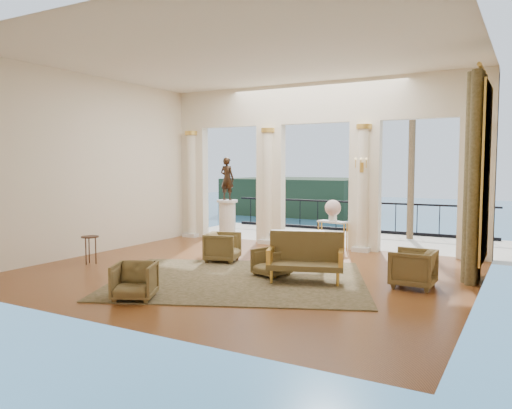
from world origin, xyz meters
The scene contains 23 objects.
floor centered at (0.00, 0.00, 0.00)m, with size 9.00×9.00×0.00m, color #48210E.
room_walls centered at (0.00, -1.12, 2.88)m, with size 9.00×9.00×9.00m.
arcade centered at (0.00, 3.82, 2.58)m, with size 9.00×0.56×4.50m.
terrace centered at (0.00, 5.80, -0.05)m, with size 10.00×3.60×0.10m, color beige.
balustrade centered at (0.00, 7.40, 0.41)m, with size 9.00×0.06×1.03m.
palm_tree centered at (2.00, 6.60, 4.09)m, with size 2.00×2.00×4.50m.
headland centered at (-30.00, 70.00, -3.00)m, with size 22.00×18.00×6.00m, color black.
sea centered at (0.00, 60.00, -6.00)m, with size 160.00×160.00×0.00m, color #285980.
curtain centered at (4.28, 1.50, 2.02)m, with size 0.33×1.40×4.09m.
window_frame centered at (4.47, 1.50, 2.10)m, with size 0.04×1.60×3.40m, color #ECBA4D.
wall_sconce centered at (1.40, 3.51, 2.23)m, with size 0.30×0.11×0.33m.
rug centered at (0.28, -0.72, 0.01)m, with size 4.86×3.78×0.02m, color #303319.
armchair_a centered at (-0.52, -2.80, 0.34)m, with size 0.67×0.63×0.69m, color #47391A.
armchair_b centered at (0.68, -0.12, 0.32)m, with size 0.61×0.57×0.63m, color #47391A.
armchair_c centered at (3.38, 0.36, 0.39)m, with size 0.76×0.71×0.78m, color #47391A.
armchair_d centered at (-1.03, 0.71, 0.38)m, with size 0.73×0.69×0.76m, color #47391A.
settee centered at (1.47, -0.19, 0.47)m, with size 1.57×1.05×0.96m.
game_table centered at (0.84, 0.80, 0.73)m, with size 1.35×1.08×0.82m.
pedestal centered at (-2.68, 3.50, 0.59)m, with size 0.67×0.67×1.23m.
statue centered at (-2.68, 3.50, 1.86)m, with size 0.46×0.30×1.26m, color #302115.
console_table centered at (0.62, 3.55, 0.64)m, with size 0.86×0.50×0.77m.
urn centered at (0.62, 3.55, 1.09)m, with size 0.43×0.43×0.57m.
side_table centered at (-3.53, -1.00, 0.55)m, with size 0.39×0.39×0.64m.
Camera 1 is at (5.28, -9.00, 2.26)m, focal length 35.00 mm.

